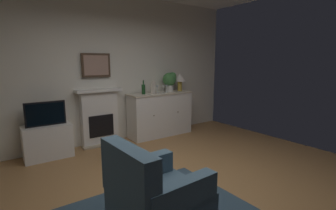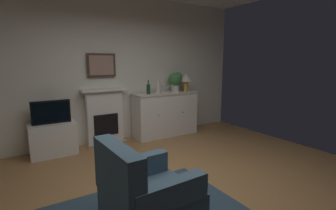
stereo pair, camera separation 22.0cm
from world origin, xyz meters
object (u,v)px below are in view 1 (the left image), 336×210
Objects in this scene: wine_bottle at (143,89)px; vase_decorative at (153,87)px; fireplace_unit at (100,117)px; tv_set at (45,114)px; framed_picture at (96,65)px; tv_cabinet at (48,141)px; armchair at (154,196)px; wine_glass_left at (157,87)px; wine_glass_right at (166,87)px; potted_plant_small at (170,80)px; table_lamp at (180,79)px; sideboard_cabinet at (160,114)px; wine_glass_center at (163,87)px.

wine_bottle is 0.22m from vase_decorative.
tv_set is at bearing -169.23° from fireplace_unit.
framed_picture reaches higher than tv_cabinet.
fireplace_unit is 1.77× the size of tv_set.
wine_bottle reaches higher than armchair.
wine_glass_left is at bearing -10.38° from framed_picture.
tv_set is (-0.98, -0.19, 0.22)m from fireplace_unit.
framed_picture is 1.27m from tv_set.
wine_glass_right is at bearing -0.91° from tv_cabinet.
tv_set is (-0.98, -0.23, -0.78)m from framed_picture.
armchair is (-1.74, -2.62, -0.69)m from wine_glass_left.
armchair is at bearing -100.23° from fireplace_unit.
tv_cabinet is at bearing 90.00° from tv_set.
fireplace_unit is 1.35m from wine_glass_left.
table_lamp is at bearing -10.49° from potted_plant_small.
armchair is (-2.10, -2.67, -0.82)m from potted_plant_small.
tv_set is (-2.82, -0.01, -0.46)m from table_lamp.
fireplace_unit is 1.00m from framed_picture.
framed_picture is at bearing 173.11° from table_lamp.
wine_glass_left is (-0.07, -0.00, 0.60)m from sideboard_cabinet.
framed_picture is 3.12m from armchair.
framed_picture is 0.73× the size of tv_cabinet.
potted_plant_small is (1.60, -0.13, 0.66)m from fireplace_unit.
framed_picture reaches higher than wine_glass_center.
tv_set is (-0.00, -0.02, 0.48)m from tv_cabinet.
framed_picture is 1.64m from potted_plant_small.
wine_glass_right is 0.27× the size of tv_set.
tv_cabinet is (-2.43, 0.04, -0.79)m from wine_glass_right.
wine_glass_center is at bearing -26.76° from wine_glass_left.
tv_set is 2.69m from armchair.
table_lamp is at bearing 1.09° from wine_bottle.
sideboard_cabinet is 8.74× the size of wine_glass_left.
wine_bottle is (0.88, -0.20, 0.51)m from fireplace_unit.
fireplace_unit is at bearing 175.28° from potted_plant_small.
framed_picture is at bearing 90.00° from fireplace_unit.
fireplace_unit is 6.67× the size of wine_glass_right.
table_lamp is at bearing 0.00° from sideboard_cabinet.
tv_cabinet is (-2.82, 0.02, -0.95)m from table_lamp.
wine_bottle is at bearing -177.53° from sideboard_cabinet.
fireplace_unit is at bearing 172.27° from sideboard_cabinet.
armchair is (-1.81, -2.63, -0.09)m from sideboard_cabinet.
wine_glass_right is at bearing -154.22° from potted_plant_small.
tv_set is at bearing -90.00° from tv_cabinet.
sideboard_cabinet is at bearing -7.73° from fireplace_unit.
armchair is (-1.85, -2.57, -0.69)m from wine_glass_center.
tv_cabinet is 1.21× the size of tv_set.
wine_glass_right is (1.46, -0.25, -0.47)m from framed_picture.
wine_bottle is 0.73m from potted_plant_small.
wine_bottle is at bearing 171.48° from vase_decorative.
armchair is at bearing -79.92° from tv_cabinet.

